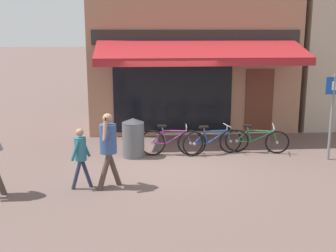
# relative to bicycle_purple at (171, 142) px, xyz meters

# --- Properties ---
(ground_plane) EXTENTS (160.00, 160.00, 0.00)m
(ground_plane) POSITION_rel_bicycle_purple_xyz_m (0.03, -0.76, -0.38)
(ground_plane) COLOR brown
(shop_front) EXTENTS (6.78, 4.75, 5.29)m
(shop_front) POSITION_rel_bicycle_purple_xyz_m (0.99, 3.67, 2.26)
(shop_front) COLOR #9E7056
(shop_front) RESTS_ON ground_plane
(bike_rack_rail) EXTENTS (3.17, 0.04, 0.57)m
(bike_rack_rail) POSITION_rel_bicycle_purple_xyz_m (1.19, 0.12, 0.09)
(bike_rack_rail) COLOR #47494F
(bike_rack_rail) RESTS_ON ground_plane
(bicycle_purple) EXTENTS (1.71, 0.52, 0.84)m
(bicycle_purple) POSITION_rel_bicycle_purple_xyz_m (0.00, 0.00, 0.00)
(bicycle_purple) COLOR black
(bicycle_purple) RESTS_ON ground_plane
(bicycle_blue) EXTENTS (1.69, 0.53, 0.81)m
(bicycle_blue) POSITION_rel_bicycle_purple_xyz_m (1.12, 0.01, -0.01)
(bicycle_blue) COLOR black
(bicycle_blue) RESTS_ON ground_plane
(bicycle_green) EXTENTS (1.72, 0.64, 0.81)m
(bicycle_green) POSITION_rel_bicycle_purple_xyz_m (2.35, 0.03, -0.02)
(bicycle_green) COLOR black
(bicycle_green) RESTS_ON ground_plane
(pedestrian_adult) EXTENTS (0.54, 0.64, 1.64)m
(pedestrian_adult) POSITION_rel_bicycle_purple_xyz_m (-1.53, -2.27, 0.62)
(pedestrian_adult) COLOR #47382D
(pedestrian_adult) RESTS_ON ground_plane
(pedestrian_child) EXTENTS (0.46, 0.36, 1.32)m
(pedestrian_child) POSITION_rel_bicycle_purple_xyz_m (-2.12, -2.25, 0.43)
(pedestrian_child) COLOR #282D47
(pedestrian_child) RESTS_ON ground_plane
(litter_bin) EXTENTS (0.59, 0.59, 1.05)m
(litter_bin) POSITION_rel_bicycle_purple_xyz_m (-1.02, -0.03, 0.15)
(litter_bin) COLOR #515459
(litter_bin) RESTS_ON ground_plane
(parking_sign) EXTENTS (0.44, 0.07, 2.22)m
(parking_sign) POSITION_rel_bicycle_purple_xyz_m (4.05, -0.70, 0.99)
(parking_sign) COLOR slate
(parking_sign) RESTS_ON ground_plane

